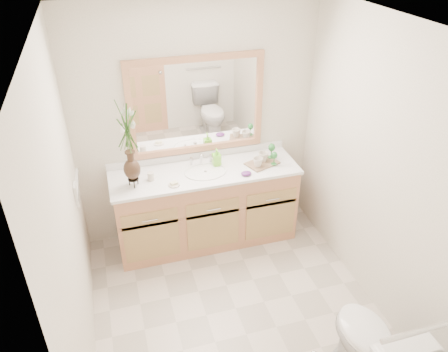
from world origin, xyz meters
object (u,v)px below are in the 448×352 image
object	(u,v)px
tumbler	(151,176)
soap_bottle	(217,158)
flower_vase	(128,137)
tray	(262,163)
toilet	(371,347)

from	to	relation	value
tumbler	soap_bottle	size ratio (longest dim) A/B	0.50
flower_vase	tray	size ratio (longest dim) A/B	2.36
flower_vase	toilet	bearing A→B (deg)	-53.28
toilet	tumbler	bearing A→B (deg)	-57.43
tumbler	soap_bottle	xyz separation A→B (m)	(0.67, 0.10, 0.04)
tray	soap_bottle	bearing A→B (deg)	145.33
toilet	soap_bottle	size ratio (longest dim) A/B	4.71
tray	toilet	bearing A→B (deg)	-106.81
toilet	flower_vase	bearing A→B (deg)	-53.28
flower_vase	tumbler	size ratio (longest dim) A/B	9.18
tumbler	tray	xyz separation A→B (m)	(1.11, -0.01, -0.03)
toilet	flower_vase	xyz separation A→B (m)	(-1.39, 1.87, 0.96)
toilet	tumbler	distance (m)	2.33
toilet	flower_vase	size ratio (longest dim) A/B	1.02
flower_vase	tumbler	bearing A→B (deg)	18.03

